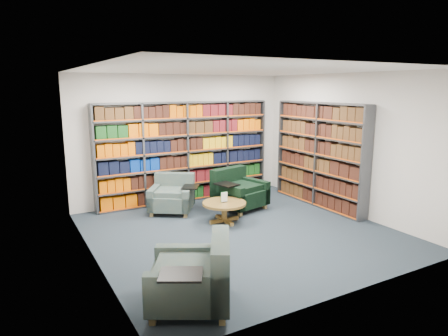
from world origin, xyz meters
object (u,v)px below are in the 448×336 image
chair_teal_left (173,197)px  coffee_table (224,206)px  chair_green_right (237,192)px  chair_teal_front (197,279)px

chair_teal_left → coffee_table: 1.28m
chair_teal_left → chair_green_right: (1.28, -0.45, 0.03)m
chair_teal_front → coffee_table: size_ratio=1.51×
chair_teal_left → chair_teal_front: chair_teal_front is taller
chair_green_right → coffee_table: chair_green_right is taller
chair_teal_front → coffee_table: (1.73, 2.45, -0.03)m
chair_green_right → coffee_table: 0.97m
chair_teal_left → coffee_table: bearing=-62.6°
chair_teal_front → chair_green_right: bearing=52.3°
chair_teal_front → coffee_table: bearing=54.7°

